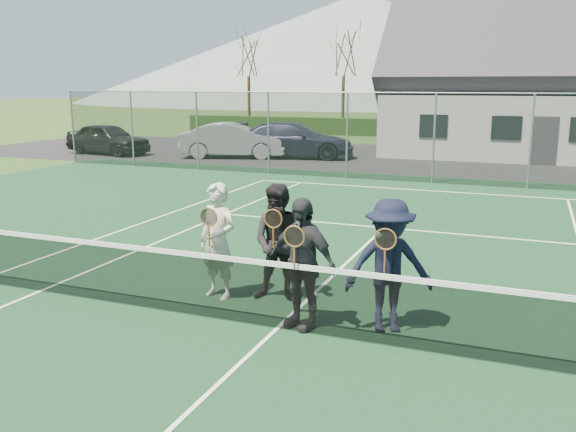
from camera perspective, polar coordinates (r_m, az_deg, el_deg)
name	(u,v)px	position (r m, az deg, el deg)	size (l,w,h in m)	color
ground	(455,161)	(27.51, 15.36, 4.94)	(220.00, 220.00, 0.00)	#2B4719
court_surface	(277,329)	(8.41, -1.00, -10.56)	(30.00, 30.00, 0.02)	#14381E
tarmac_carpark	(365,157)	(28.23, 7.25, 5.46)	(40.00, 12.00, 0.01)	black
hedge_row	(479,130)	(39.36, 17.46, 7.68)	(40.00, 1.20, 1.10)	black
hill_west	(359,50)	(106.07, 6.62, 15.21)	(110.00, 110.00, 18.00)	slate
car_a	(108,139)	(30.51, -16.51, 6.95)	(1.74, 4.33, 1.48)	black
car_b	(233,140)	(27.92, -5.14, 7.05)	(1.67, 4.78, 1.58)	#96999E
car_c	(293,140)	(27.87, 0.51, 7.11)	(2.23, 5.50, 1.59)	#181930
court_markings	(277,328)	(8.40, -1.00, -10.46)	(11.03, 23.83, 0.01)	white
tennis_net	(277,292)	(8.22, -1.01, -7.15)	(11.68, 0.08, 1.10)	slate
perimeter_fence	(434,138)	(20.94, 13.51, 7.10)	(30.07, 0.07, 3.02)	slate
clubhouse	(561,68)	(31.17, 24.16, 12.49)	(15.60, 8.20, 7.70)	silver
tree_a	(248,48)	(44.49, -3.73, 15.42)	(3.20, 3.20, 7.77)	#332412
tree_b	(344,46)	(41.98, 5.27, 15.59)	(3.20, 3.20, 7.77)	#3C2415
tree_c	(521,41)	(40.24, 21.00, 15.01)	(3.20, 3.20, 7.77)	#332112
player_a	(218,241)	(9.38, -6.58, -2.34)	(0.74, 0.57, 1.80)	beige
player_b	(280,243)	(9.21, -0.72, -2.53)	(0.98, 0.82, 1.80)	black
player_c	(301,263)	(8.19, 1.27, -4.42)	(1.14, 0.72, 1.80)	#26272C
player_d	(389,266)	(8.17, 9.43, -4.63)	(1.33, 1.08, 1.80)	black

